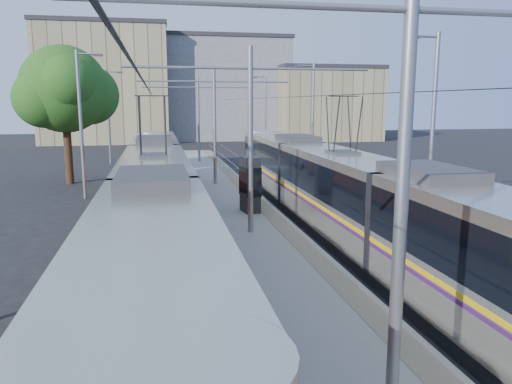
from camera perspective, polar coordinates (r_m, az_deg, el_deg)
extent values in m
plane|color=black|center=(12.27, 6.49, -15.29)|extent=(160.00, 160.00, 0.00)
cube|color=gray|center=(28.21, -3.95, -0.26)|extent=(4.00, 50.00, 0.30)
cube|color=gray|center=(28.05, -6.90, -0.06)|extent=(0.70, 50.00, 0.01)
cube|color=gray|center=(28.40, -1.05, 0.15)|extent=(0.70, 50.00, 0.01)
cube|color=gray|center=(28.04, -12.74, -0.84)|extent=(0.07, 70.00, 0.03)
cube|color=gray|center=(28.03, -9.80, -0.74)|extent=(0.07, 70.00, 0.03)
cube|color=gray|center=(28.73, 1.76, -0.33)|extent=(0.07, 70.00, 0.03)
cube|color=gray|center=(29.08, 4.52, -0.23)|extent=(0.07, 70.00, 0.03)
cube|color=black|center=(19.30, -11.27, -5.21)|extent=(2.30, 31.64, 0.40)
cube|color=#B3AFA4|center=(18.93, -11.45, -0.39)|extent=(2.40, 30.04, 2.90)
cube|color=black|center=(18.85, -11.50, 1.10)|extent=(2.43, 30.04, 1.30)
cube|color=yellow|center=(19.01, -11.40, -1.58)|extent=(2.43, 30.04, 0.12)
cube|color=red|center=(19.11, -11.35, -3.05)|extent=(2.42, 30.04, 1.10)
cube|color=#2D2D30|center=(18.71, -11.62, 4.43)|extent=(1.68, 3.00, 0.30)
cube|color=black|center=(20.29, 9.56, -4.39)|extent=(2.30, 31.61, 0.40)
cube|color=beige|center=(19.95, 9.70, 0.20)|extent=(2.40, 30.01, 2.90)
cube|color=black|center=(19.87, 9.74, 1.62)|extent=(2.43, 30.01, 1.30)
cube|color=#D8A10B|center=(20.02, 9.66, -0.93)|extent=(2.43, 30.01, 0.12)
cube|color=#3C154B|center=(20.05, 9.65, -1.35)|extent=(2.43, 30.01, 0.10)
cube|color=#2D2D30|center=(19.74, 9.84, 4.78)|extent=(1.68, 3.00, 0.30)
cylinder|color=gray|center=(7.52, 16.29, -1.44)|extent=(0.20, 0.20, 7.00)
cylinder|color=gray|center=(7.48, 17.37, 19.26)|extent=(9.20, 0.10, 0.10)
cylinder|color=gray|center=(18.90, -0.63, 5.76)|extent=(0.20, 0.20, 7.00)
cylinder|color=gray|center=(18.89, -0.65, 13.95)|extent=(9.20, 0.10, 0.10)
cylinder|color=gray|center=(30.76, -4.75, 7.44)|extent=(0.20, 0.20, 7.00)
cylinder|color=gray|center=(30.75, -4.82, 12.47)|extent=(9.20, 0.10, 0.10)
cylinder|color=gray|center=(42.69, -6.58, 8.17)|extent=(0.20, 0.20, 7.00)
cylinder|color=gray|center=(42.69, -6.65, 11.80)|extent=(9.20, 0.10, 0.10)
cylinder|color=black|center=(27.53, -11.68, 10.59)|extent=(0.02, 70.00, 0.02)
cylinder|color=black|center=(28.42, 3.26, 10.76)|extent=(0.02, 70.00, 0.02)
cylinder|color=gray|center=(28.85, -19.38, 7.12)|extent=(0.18, 0.18, 8.00)
cube|color=#2D2D30|center=(28.79, -17.59, 14.70)|extent=(0.50, 0.22, 0.12)
cylinder|color=gray|center=(44.73, -16.51, 8.17)|extent=(0.18, 0.18, 8.00)
cube|color=#2D2D30|center=(44.70, -15.32, 13.04)|extent=(0.50, 0.22, 0.12)
cylinder|color=gray|center=(21.55, 19.50, 6.26)|extent=(0.18, 0.18, 8.00)
cube|color=#2D2D30|center=(21.13, 17.44, 16.51)|extent=(0.50, 0.22, 0.12)
cylinder|color=gray|center=(36.24, 6.50, 8.14)|extent=(0.18, 0.18, 8.00)
cube|color=#2D2D30|center=(35.99, 4.90, 14.13)|extent=(0.50, 0.22, 0.12)
cylinder|color=gray|center=(51.72, 1.09, 8.80)|extent=(0.18, 0.18, 8.00)
cube|color=#2D2D30|center=(51.54, -0.12, 12.97)|extent=(0.50, 0.22, 0.12)
cube|color=black|center=(22.75, -0.68, 0.85)|extent=(0.82, 1.19, 2.53)
cube|color=black|center=(22.73, -0.68, 1.26)|extent=(0.87, 1.24, 1.32)
cylinder|color=#382314|center=(34.76, -20.64, 3.90)|extent=(0.51, 0.51, 3.68)
sphere|color=#1A4D16|center=(34.60, -21.09, 10.91)|extent=(5.52, 5.52, 5.52)
sphere|color=#1A4D16|center=(35.31, -18.56, 10.47)|extent=(3.91, 3.91, 3.91)
cube|color=gray|center=(70.87, -16.79, 11.50)|extent=(16.00, 12.00, 14.78)
cube|color=#262328|center=(71.51, -17.12, 17.63)|extent=(16.32, 12.24, 0.50)
cube|color=gray|center=(75.14, -4.00, 11.45)|extent=(18.00, 14.00, 13.86)
cube|color=#262328|center=(75.64, -4.07, 16.89)|extent=(18.36, 14.28, 0.50)
cube|color=gray|center=(72.43, 7.86, 9.79)|extent=(14.00, 10.00, 9.70)
cube|color=#262328|center=(72.58, 7.96, 13.82)|extent=(14.28, 10.20, 0.50)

